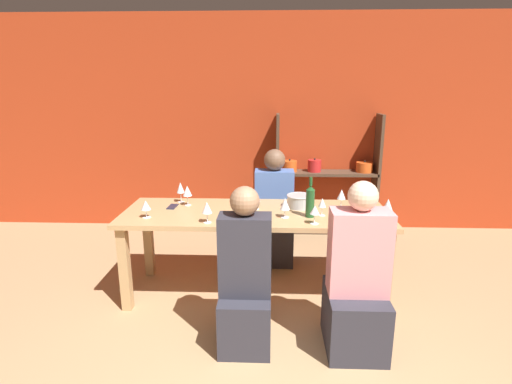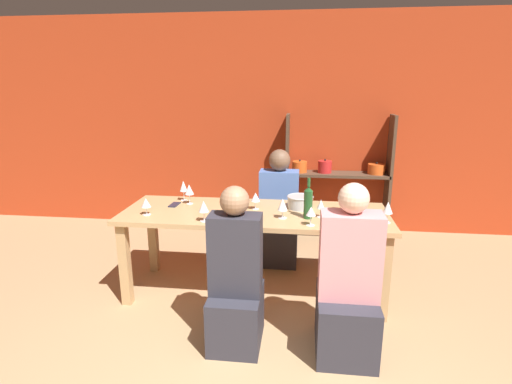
{
  "view_description": "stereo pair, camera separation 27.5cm",
  "coord_description": "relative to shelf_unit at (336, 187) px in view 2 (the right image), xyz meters",
  "views": [
    {
      "loc": [
        -0.03,
        -1.32,
        1.82
      ],
      "look_at": [
        -0.17,
        2.08,
        0.92
      ],
      "focal_mm": 28.0,
      "sensor_mm": 36.0,
      "label": 1
    },
    {
      "loc": [
        0.24,
        -1.3,
        1.82
      ],
      "look_at": [
        -0.17,
        2.08,
        0.92
      ],
      "focal_mm": 28.0,
      "sensor_mm": 36.0,
      "label": 2
    }
  ],
  "objects": [
    {
      "name": "wine_glass_red_e",
      "position": [
        -1.45,
        -1.48,
        0.29
      ],
      "size": [
        0.08,
        0.08,
        0.18
      ],
      "color": "white",
      "rests_on": "dining_table"
    },
    {
      "name": "wine_glass_red_d",
      "position": [
        -1.72,
        -1.84,
        0.26
      ],
      "size": [
        0.08,
        0.08,
        0.15
      ],
      "color": "white",
      "rests_on": "dining_table"
    },
    {
      "name": "wine_glass_red_b",
      "position": [
        -0.57,
        -1.79,
        0.27
      ],
      "size": [
        0.08,
        0.08,
        0.17
      ],
      "color": "white",
      "rests_on": "dining_table"
    },
    {
      "name": "wine_bottle_green",
      "position": [
        -0.36,
        -1.77,
        0.3
      ],
      "size": [
        0.07,
        0.07,
        0.34
      ],
      "color": "#1E4C23",
      "rests_on": "dining_table"
    },
    {
      "name": "mixing_bowl",
      "position": [
        -0.43,
        -1.5,
        0.22
      ],
      "size": [
        0.24,
        0.24,
        0.11
      ],
      "color": "#B7BABC",
      "rests_on": "dining_table"
    },
    {
      "name": "shelf_unit",
      "position": [
        0.0,
        0.0,
        0.0
      ],
      "size": [
        1.28,
        0.3,
        1.5
      ],
      "color": "#4C3828",
      "rests_on": "ground_plane"
    },
    {
      "name": "wine_glass_red_h",
      "position": [
        -0.06,
        -1.52,
        0.28
      ],
      "size": [
        0.08,
        0.08,
        0.17
      ],
      "color": "white",
      "rests_on": "dining_table"
    },
    {
      "name": "wine_glass_red_c",
      "position": [
        0.08,
        -1.55,
        0.28
      ],
      "size": [
        0.08,
        0.08,
        0.17
      ],
      "color": "white",
      "rests_on": "dining_table"
    },
    {
      "name": "dining_table",
      "position": [
        -0.82,
        -1.65,
        0.06
      ],
      "size": [
        2.3,
        0.81,
        0.77
      ],
      "color": "tan",
      "rests_on": "ground_plane"
    },
    {
      "name": "wine_glass_empty_a",
      "position": [
        0.01,
        -1.97,
        0.28
      ],
      "size": [
        0.06,
        0.06,
        0.17
      ],
      "color": "white",
      "rests_on": "dining_table"
    },
    {
      "name": "person_near_a",
      "position": [
        -0.08,
        -2.4,
        -0.16
      ],
      "size": [
        0.4,
        0.51,
        1.23
      ],
      "color": "#2D2D38",
      "rests_on": "ground_plane"
    },
    {
      "name": "person_near_b",
      "position": [
        -0.86,
        -2.39,
        -0.17
      ],
      "size": [
        0.36,
        0.45,
        1.18
      ],
      "color": "#2D2D38",
      "rests_on": "ground_plane"
    },
    {
      "name": "wine_glass_red_g",
      "position": [
        -1.19,
        -1.95,
        0.28
      ],
      "size": [
        0.08,
        0.08,
        0.17
      ],
      "color": "white",
      "rests_on": "dining_table"
    },
    {
      "name": "wall_back_red",
      "position": [
        -0.65,
        0.2,
        0.74
      ],
      "size": [
        8.8,
        0.06,
        2.7
      ],
      "color": "#B23819",
      "rests_on": "ground_plane"
    },
    {
      "name": "person_far_a",
      "position": [
        -0.65,
        -0.91,
        -0.17
      ],
      "size": [
        0.4,
        0.5,
        1.21
      ],
      "rotation": [
        0.0,
        0.0,
        3.14
      ],
      "color": "#2D2D38",
      "rests_on": "ground_plane"
    },
    {
      "name": "wine_glass_red_j",
      "position": [
        -0.34,
        -1.95,
        0.27
      ],
      "size": [
        0.08,
        0.08,
        0.15
      ],
      "color": "white",
      "rests_on": "dining_table"
    },
    {
      "name": "wine_glass_white_a",
      "position": [
        -1.53,
        -1.38,
        0.29
      ],
      "size": [
        0.07,
        0.07,
        0.19
      ],
      "color": "white",
      "rests_on": "dining_table"
    },
    {
      "name": "cell_phone",
      "position": [
        -1.57,
        -1.54,
        0.16
      ],
      "size": [
        0.08,
        0.15,
        0.01
      ],
      "color": "#1E2338",
      "rests_on": "dining_table"
    },
    {
      "name": "wine_glass_red_f",
      "position": [
        -0.82,
        -1.57,
        0.27
      ],
      "size": [
        0.08,
        0.08,
        0.15
      ],
      "color": "white",
      "rests_on": "dining_table"
    },
    {
      "name": "wine_glass_red_i",
      "position": [
        0.26,
        -1.81,
        0.28
      ],
      "size": [
        0.08,
        0.08,
        0.17
      ],
      "color": "white",
      "rests_on": "dining_table"
    },
    {
      "name": "wine_glass_red_a",
      "position": [
        -0.26,
        -1.73,
        0.27
      ],
      "size": [
        0.06,
        0.06,
        0.15
      ],
      "color": "white",
      "rests_on": "dining_table"
    }
  ]
}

